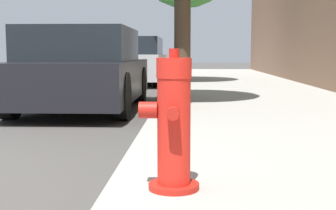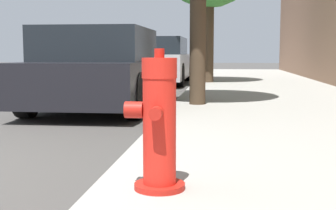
% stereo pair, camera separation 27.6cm
% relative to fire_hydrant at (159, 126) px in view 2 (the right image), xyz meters
% --- Properties ---
extents(fire_hydrant, '(0.36, 0.37, 0.83)m').
position_rel_fire_hydrant_xyz_m(fire_hydrant, '(0.00, 0.00, 0.00)').
color(fire_hydrant, red).
rests_on(fire_hydrant, sidewalk_slab).
extents(parked_car_near, '(1.79, 3.84, 1.33)m').
position_rel_fire_hydrant_xyz_m(parked_car_near, '(-1.64, 4.87, 0.13)').
color(parked_car_near, black).
rests_on(parked_car_near, ground_plane).
extents(parked_car_mid, '(1.87, 4.58, 1.39)m').
position_rel_fire_hydrant_xyz_m(parked_car_mid, '(-1.61, 11.39, 0.16)').
color(parked_car_mid, '#B7B7BC').
rests_on(parked_car_mid, ground_plane).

